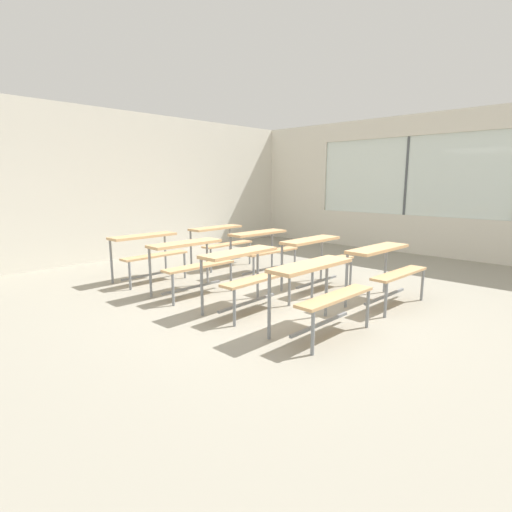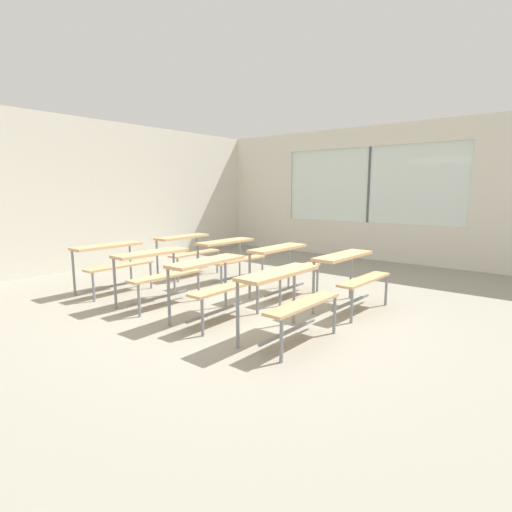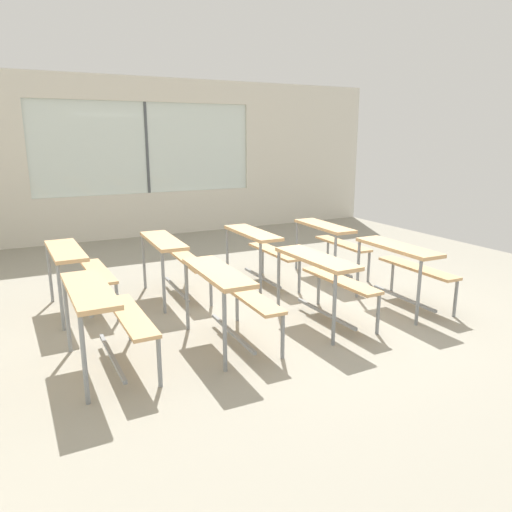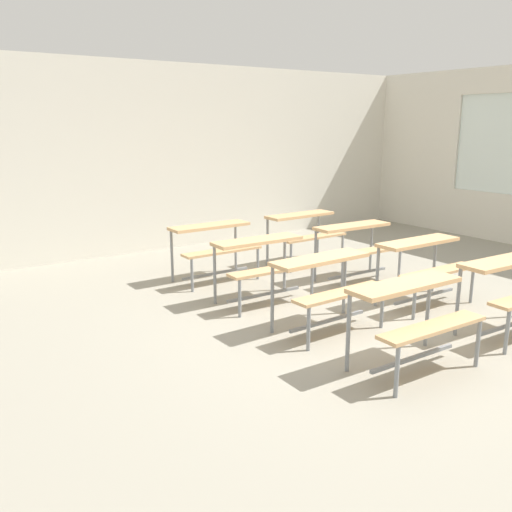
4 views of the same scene
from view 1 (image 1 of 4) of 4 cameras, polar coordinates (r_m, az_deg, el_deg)
The scene contains 11 objects.
ground at distance 5.29m, azimuth 2.62°, elevation -7.21°, with size 10.00×9.00×0.05m, color gray.
wall_back at distance 8.68m, azimuth -20.61°, elevation 9.36°, with size 10.00×0.12×3.00m, color silver.
wall_right at distance 9.35m, azimuth 24.21°, elevation 8.83°, with size 0.12×9.00×3.00m.
desk_bench_r0c0 at distance 4.24m, azimuth 9.02°, elevation -3.59°, with size 1.11×0.61×0.74m.
desk_bench_r0c1 at distance 5.47m, azimuth 17.95°, elevation -0.77°, with size 1.12×0.63×0.74m.
desk_bench_r1c0 at distance 4.93m, azimuth -1.48°, elevation -1.46°, with size 1.12×0.62×0.74m.
desk_bench_r1c1 at distance 6.03m, azimuth 8.62°, elevation 0.67°, with size 1.10×0.60×0.74m.
desk_bench_r2c0 at distance 5.72m, azimuth -9.40°, elevation 0.12°, with size 1.11×0.61×0.74m.
desk_bench_r2c1 at distance 6.79m, azimuth 0.94°, elevation 1.92°, with size 1.12×0.63×0.74m.
desk_bench_r3c0 at distance 6.65m, azimuth -15.26°, elevation 1.34°, with size 1.10×0.60×0.74m.
desk_bench_r3c1 at distance 7.57m, azimuth -5.18°, elevation 2.78°, with size 1.11×0.62×0.74m.
Camera 1 is at (-3.80, -3.30, 1.60)m, focal length 28.00 mm.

